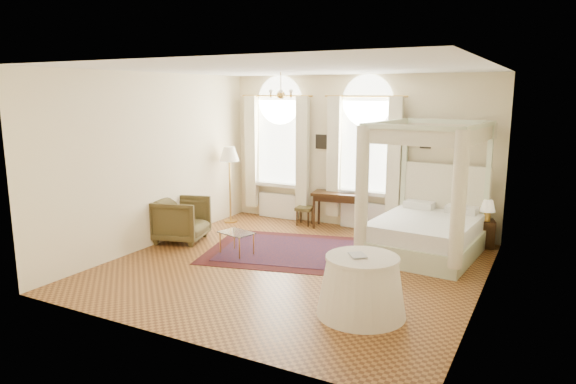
# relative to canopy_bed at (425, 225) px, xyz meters

# --- Properties ---
(ground) EXTENTS (6.00, 6.00, 0.00)m
(ground) POSITION_rel_canopy_bed_xyz_m (-1.81, -1.71, -0.55)
(ground) COLOR #915C2A
(ground) RESTS_ON ground
(room_walls) EXTENTS (6.00, 6.00, 6.00)m
(room_walls) POSITION_rel_canopy_bed_xyz_m (-1.81, -1.71, 1.43)
(room_walls) COLOR #FFF0C2
(room_walls) RESTS_ON ground
(window_left) EXTENTS (1.62, 0.27, 3.29)m
(window_left) POSITION_rel_canopy_bed_xyz_m (-3.71, 1.16, 0.94)
(window_left) COLOR white
(window_left) RESTS_ON room_walls
(window_right) EXTENTS (1.62, 0.27, 3.29)m
(window_right) POSITION_rel_canopy_bed_xyz_m (-1.61, 1.16, 0.94)
(window_right) COLOR white
(window_right) RESTS_ON room_walls
(chandelier) EXTENTS (0.51, 0.45, 0.50)m
(chandelier) POSITION_rel_canopy_bed_xyz_m (-2.71, -0.51, 2.36)
(chandelier) COLOR gold
(chandelier) RESTS_ON room_walls
(wall_pictures) EXTENTS (2.54, 0.03, 0.39)m
(wall_pictures) POSITION_rel_canopy_bed_xyz_m (-1.72, 1.26, 1.34)
(wall_pictures) COLOR black
(wall_pictures) RESTS_ON room_walls
(canopy_bed) EXTENTS (2.01, 2.39, 2.42)m
(canopy_bed) POSITION_rel_canopy_bed_xyz_m (0.00, 0.00, 0.00)
(canopy_bed) COLOR beige
(canopy_bed) RESTS_ON ground
(nightstand) EXTENTS (0.45, 0.43, 0.54)m
(nightstand) POSITION_rel_canopy_bed_xyz_m (0.89, 0.99, -0.28)
(nightstand) COLOR #3B2310
(nightstand) RESTS_ON ground
(nightstand_lamp) EXTENTS (0.28, 0.28, 0.41)m
(nightstand_lamp) POSITION_rel_canopy_bed_xyz_m (0.94, 0.92, 0.26)
(nightstand_lamp) COLOR gold
(nightstand_lamp) RESTS_ON nightstand
(writing_desk) EXTENTS (1.14, 0.72, 0.80)m
(writing_desk) POSITION_rel_canopy_bed_xyz_m (-2.14, 0.99, 0.13)
(writing_desk) COLOR #3B2310
(writing_desk) RESTS_ON ground
(laptop) EXTENTS (0.39, 0.32, 0.03)m
(laptop) POSITION_rel_canopy_bed_xyz_m (-1.92, 1.08, 0.26)
(laptop) COLOR black
(laptop) RESTS_ON writing_desk
(stool) EXTENTS (0.40, 0.40, 0.41)m
(stool) POSITION_rel_canopy_bed_xyz_m (-2.89, 0.90, -0.21)
(stool) COLOR #463A1E
(stool) RESTS_ON ground
(armchair) EXTENTS (1.18, 1.16, 0.88)m
(armchair) POSITION_rel_canopy_bed_xyz_m (-4.51, -1.37, -0.11)
(armchair) COLOR #4A3E1F
(armchair) RESTS_ON ground
(coffee_table) EXTENTS (0.70, 0.57, 0.42)m
(coffee_table) POSITION_rel_canopy_bed_xyz_m (-3.05, -1.59, -0.17)
(coffee_table) COLOR white
(coffee_table) RESTS_ON ground
(floor_lamp) EXTENTS (0.45, 0.45, 1.73)m
(floor_lamp) POSITION_rel_canopy_bed_xyz_m (-4.51, 0.36, 0.93)
(floor_lamp) COLOR gold
(floor_lamp) RESTS_ON ground
(oriental_rug) EXTENTS (3.74, 3.08, 0.01)m
(oriental_rug) POSITION_rel_canopy_bed_xyz_m (-2.15, -0.93, -0.54)
(oriental_rug) COLOR #441010
(oriental_rug) RESTS_ON ground
(side_table) EXTENTS (1.19, 1.19, 0.81)m
(side_table) POSITION_rel_canopy_bed_xyz_m (-0.13, -3.00, -0.15)
(side_table) COLOR white
(side_table) RESTS_ON ground
(book) EXTENTS (0.32, 0.33, 0.02)m
(book) POSITION_rel_canopy_bed_xyz_m (-0.27, -3.09, 0.27)
(book) COLOR black
(book) RESTS_ON side_table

